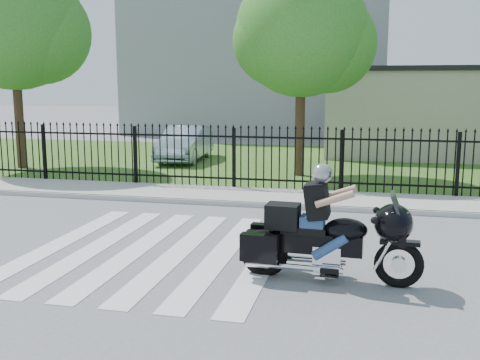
# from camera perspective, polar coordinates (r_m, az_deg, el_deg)

# --- Properties ---
(ground) EXTENTS (120.00, 120.00, 0.00)m
(ground) POSITION_cam_1_polar(r_m,az_deg,el_deg) (10.50, -8.33, -7.12)
(ground) COLOR slate
(ground) RESTS_ON ground
(crosswalk) EXTENTS (5.00, 5.50, 0.01)m
(crosswalk) POSITION_cam_1_polar(r_m,az_deg,el_deg) (10.49, -8.33, -7.08)
(crosswalk) COLOR silver
(crosswalk) RESTS_ON ground
(sidewalk) EXTENTS (40.00, 2.00, 0.12)m
(sidewalk) POSITION_cam_1_polar(r_m,az_deg,el_deg) (15.11, -1.49, -1.56)
(sidewalk) COLOR #ADAAA3
(sidewalk) RESTS_ON ground
(curb) EXTENTS (40.00, 0.12, 0.12)m
(curb) POSITION_cam_1_polar(r_m,az_deg,el_deg) (14.16, -2.50, -2.33)
(curb) COLOR #ADAAA3
(curb) RESTS_ON ground
(grass_strip) EXTENTS (40.00, 12.00, 0.02)m
(grass_strip) POSITION_cam_1_polar(r_m,az_deg,el_deg) (21.87, 3.06, 1.84)
(grass_strip) COLOR #2F561D
(grass_strip) RESTS_ON ground
(iron_fence) EXTENTS (26.00, 0.04, 1.80)m
(iron_fence) POSITION_cam_1_polar(r_m,az_deg,el_deg) (15.93, -0.61, 2.11)
(iron_fence) COLOR black
(iron_fence) RESTS_ON ground
(tree_left) EXTENTS (4.80, 4.80, 7.58)m
(tree_left) POSITION_cam_1_polar(r_m,az_deg,el_deg) (21.71, -22.10, 14.75)
(tree_left) COLOR #382316
(tree_left) RESTS_ON ground
(tree_mid) EXTENTS (4.20, 4.20, 6.78)m
(tree_mid) POSITION_cam_1_polar(r_m,az_deg,el_deg) (18.55, 6.28, 14.79)
(tree_mid) COLOR #382316
(tree_mid) RESTS_ON ground
(building_low) EXTENTS (10.00, 6.00, 3.50)m
(building_low) POSITION_cam_1_polar(r_m,az_deg,el_deg) (25.59, 20.44, 6.31)
(building_low) COLOR #BAB09B
(building_low) RESTS_ON ground
(building_low_roof) EXTENTS (10.20, 6.20, 0.20)m
(building_low_roof) POSITION_cam_1_polar(r_m,az_deg,el_deg) (25.57, 20.69, 10.45)
(building_low_roof) COLOR black
(building_low_roof) RESTS_ON building_low
(building_tall) EXTENTS (15.00, 10.00, 12.00)m
(building_tall) POSITION_cam_1_polar(r_m,az_deg,el_deg) (36.09, 2.24, 14.51)
(building_tall) COLOR gray
(building_tall) RESTS_ON ground
(motorcycle_rider) EXTENTS (2.84, 0.93, 1.88)m
(motorcycle_rider) POSITION_cam_1_polar(r_m,az_deg,el_deg) (8.79, 8.56, -5.26)
(motorcycle_rider) COLOR black
(motorcycle_rider) RESTS_ON ground
(parked_car) EXTENTS (1.67, 4.18, 1.35)m
(parked_car) POSITION_cam_1_polar(r_m,az_deg,el_deg) (22.17, -5.62, 3.70)
(parked_car) COLOR #9FB3C8
(parked_car) RESTS_ON grass_strip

